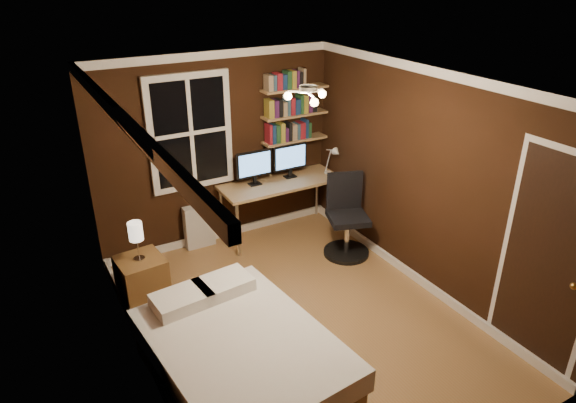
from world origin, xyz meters
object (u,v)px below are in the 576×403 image
bed (241,358)px  desk_lamp (331,160)px  nightstand (143,282)px  desk (280,186)px  monitor_left (254,168)px  office_chair (346,224)px  radiator (199,226)px  monitor_right (290,161)px  bedside_lamp (137,241)px

bed → desk_lamp: size_ratio=4.58×
nightstand → desk_lamp: 2.97m
nightstand → desk_lamp: bearing=6.5°
nightstand → desk: 2.26m
monitor_left → office_chair: bearing=-49.1°
radiator → monitor_right: 1.49m
radiator → monitor_right: bearing=-6.0°
bed → nightstand: bed is taller
bed → desk_lamp: desk_lamp is taller
monitor_left → desk_lamp: size_ratio=1.14×
bedside_lamp → monitor_left: size_ratio=0.87×
nightstand → monitor_right: bearing=13.9°
bedside_lamp → radiator: 1.46m
desk_lamp → nightstand: bearing=-168.2°
radiator → office_chair: 1.93m
bed → office_chair: bearing=28.0°
bedside_lamp → office_chair: office_chair is taller
monitor_right → monitor_left: bearing=180.0°
monitor_right → office_chair: (0.29, -0.95, -0.60)m
desk → office_chair: (0.49, -0.87, -0.31)m
bedside_lamp → desk_lamp: size_ratio=0.99×
monitor_left → desk: bearing=-13.6°
bed → monitor_left: size_ratio=4.02×
nightstand → office_chair: (2.58, -0.15, 0.12)m
nightstand → office_chair: office_chair is taller
bedside_lamp → radiator: (0.99, 0.94, -0.51)m
radiator → office_chair: size_ratio=0.55×
monitor_right → desk_lamp: monitor_right is taller
radiator → desk_lamp: bearing=-10.8°
nightstand → monitor_left: (1.76, 0.80, 0.72)m
office_chair → desk_lamp: bearing=91.2°
desk → desk_lamp: 0.79m
monitor_left → monitor_right: same height
desk_lamp → office_chair: (-0.24, -0.74, -0.59)m
nightstand → radiator: size_ratio=1.00×
desk → monitor_left: 0.45m
nightstand → bedside_lamp: bedside_lamp is taller
nightstand → desk: bearing=13.6°
bedside_lamp → office_chair: bearing=-3.3°
radiator → monitor_left: (0.76, -0.14, 0.72)m
bed → desk: bearing=48.5°
bedside_lamp → desk_lamp: 2.89m
bed → desk: size_ratio=1.23×
nightstand → desk: desk is taller
monitor_right → desk_lamp: 0.57m
monitor_right → desk_lamp: (0.53, -0.21, -0.01)m
desk → desk_lamp: bearing=-10.0°
bed → radiator: size_ratio=3.44×
radiator → monitor_left: monitor_left is taller
radiator → monitor_right: (1.30, -0.14, 0.72)m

